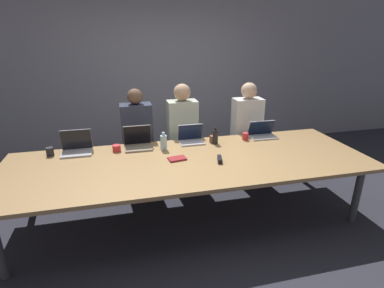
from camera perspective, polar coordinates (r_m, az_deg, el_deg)
name	(u,v)px	position (r m, az deg, el deg)	size (l,w,h in m)	color
ground_plane	(190,217)	(3.64, -0.46, -13.78)	(24.00, 24.00, 0.00)	#2D2D38
curtain_wall	(158,71)	(5.36, -6.40, 13.56)	(12.00, 0.06, 2.80)	#9999A3
conference_table	(189,164)	(3.30, -0.49, -3.90)	(3.98, 1.36, 0.74)	tan
laptop_far_right	(262,132)	(4.08, 13.18, 2.18)	(0.36, 0.22, 0.22)	silver
person_far_right	(246,133)	(4.37, 10.27, 2.08)	(0.40, 0.24, 1.41)	#2D2D38
cup_far_right	(245,136)	(3.93, 10.11, 1.45)	(0.07, 0.07, 0.09)	red
laptop_far_midleft	(138,141)	(3.67, -10.28, 0.51)	(0.33, 0.26, 0.26)	gray
person_far_midleft	(138,142)	(4.07, -10.26, 0.37)	(0.40, 0.24, 1.38)	#2D2D38
cup_far_midleft	(117,148)	(3.62, -14.18, -0.78)	(0.09, 0.09, 0.08)	red
bottle_far_midleft	(164,142)	(3.54, -5.43, 0.31)	(0.08, 0.08, 0.22)	#ADD1E0
laptop_far_center	(191,137)	(3.78, -0.22, 1.32)	(0.31, 0.22, 0.23)	silver
person_far_center	(183,136)	(4.18, -1.81, 1.59)	(0.40, 0.24, 1.41)	#2D2D38
cup_far_center	(212,139)	(3.79, 3.87, 0.94)	(0.07, 0.07, 0.09)	brown
bottle_far_center	(215,137)	(3.73, 4.48, 1.39)	(0.07, 0.07, 0.21)	black
laptop_far_left	(77,146)	(3.71, -21.12, -0.39)	(0.34, 0.25, 0.26)	#B7B7BC
cup_far_left	(50,152)	(3.75, -25.44, -1.31)	(0.08, 0.08, 0.10)	#232328
stapler	(220,159)	(3.25, 5.29, -2.92)	(0.08, 0.16, 0.05)	black
notebook	(177,159)	(3.30, -2.86, -2.81)	(0.21, 0.15, 0.02)	maroon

